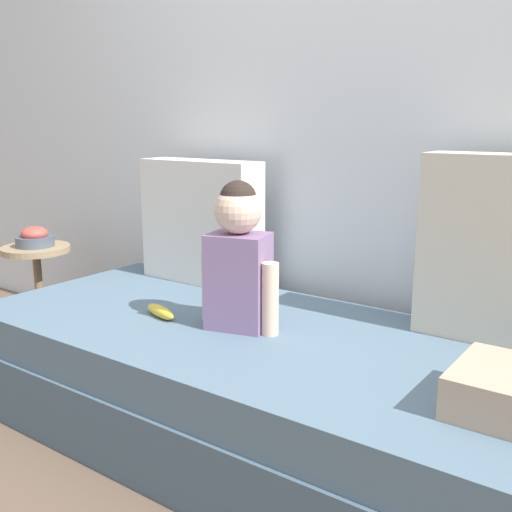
# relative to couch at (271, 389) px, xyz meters

# --- Properties ---
(ground_plane) EXTENTS (12.00, 12.00, 0.00)m
(ground_plane) POSITION_rel_couch_xyz_m (0.00, 0.00, -0.19)
(ground_plane) COLOR brown
(back_wall) EXTENTS (5.43, 0.10, 2.55)m
(back_wall) POSITION_rel_couch_xyz_m (0.00, 0.60, 1.08)
(back_wall) COLOR silver
(back_wall) RESTS_ON ground
(couch) EXTENTS (2.23, 0.93, 0.39)m
(couch) POSITION_rel_couch_xyz_m (0.00, 0.00, 0.00)
(couch) COLOR #495F70
(couch) RESTS_ON ground
(throw_pillow_left) EXTENTS (0.55, 0.16, 0.52)m
(throw_pillow_left) POSITION_rel_couch_xyz_m (-0.61, 0.37, 0.46)
(throw_pillow_left) COLOR silver
(throw_pillow_left) RESTS_ON couch
(throw_pillow_right) EXTENTS (0.51, 0.16, 0.58)m
(throw_pillow_right) POSITION_rel_couch_xyz_m (0.61, 0.37, 0.49)
(throw_pillow_right) COLOR beige
(throw_pillow_right) RESTS_ON couch
(toddler) EXTENTS (0.31, 0.19, 0.49)m
(toddler) POSITION_rel_couch_xyz_m (-0.13, -0.01, 0.44)
(toddler) COLOR gray
(toddler) RESTS_ON couch
(banana) EXTENTS (0.18, 0.09, 0.04)m
(banana) POSITION_rel_couch_xyz_m (-0.41, -0.09, 0.22)
(banana) COLOR yellow
(banana) RESTS_ON couch
(side_table) EXTENTS (0.33, 0.33, 0.46)m
(side_table) POSITION_rel_couch_xyz_m (-1.54, 0.18, 0.16)
(side_table) COLOR tan
(side_table) RESTS_ON ground
(fruit_bowl) EXTENTS (0.18, 0.18, 0.10)m
(fruit_bowl) POSITION_rel_couch_xyz_m (-1.54, 0.18, 0.31)
(fruit_bowl) COLOR #4C5666
(fruit_bowl) RESTS_ON side_table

